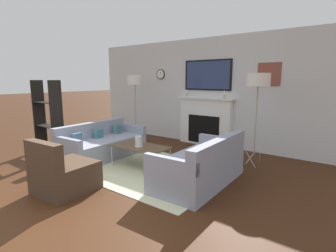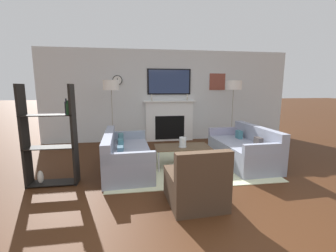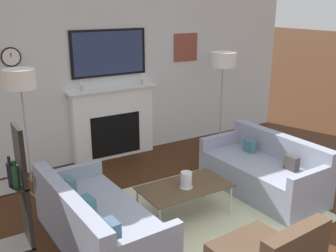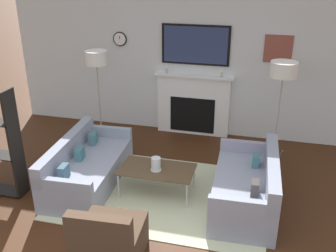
% 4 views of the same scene
% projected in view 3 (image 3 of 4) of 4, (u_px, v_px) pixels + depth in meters
% --- Properties ---
extents(fireplace_wall, '(7.47, 0.28, 2.70)m').
position_uv_depth(fireplace_wall, '(110.00, 85.00, 6.55)').
color(fireplace_wall, silver).
rests_on(fireplace_wall, ground_plane).
extents(area_rug, '(3.10, 2.14, 0.01)m').
position_uv_depth(area_rug, '(190.00, 214.00, 4.96)').
color(area_rug, beige).
rests_on(area_rug, ground_plane).
extents(couch_left, '(0.95, 1.93, 0.74)m').
position_uv_depth(couch_left, '(97.00, 224.00, 4.27)').
color(couch_left, '#8A8FA2').
rests_on(couch_left, ground_plane).
extents(couch_right, '(0.92, 1.77, 0.79)m').
position_uv_depth(couch_right, '(264.00, 172.00, 5.50)').
color(couch_right, '#8A8FA2').
rests_on(couch_right, ground_plane).
extents(coffee_table, '(1.11, 0.62, 0.42)m').
position_uv_depth(coffee_table, '(185.00, 188.00, 4.80)').
color(coffee_table, '#4C3823').
rests_on(coffee_table, ground_plane).
extents(hurricane_candle, '(0.16, 0.16, 0.20)m').
position_uv_depth(hurricane_candle, '(186.00, 181.00, 4.74)').
color(hurricane_candle, silver).
rests_on(hurricane_candle, coffee_table).
extents(floor_lamp_left, '(0.39, 0.39, 1.79)m').
position_uv_depth(floor_lamp_left, '(20.00, 81.00, 4.84)').
color(floor_lamp_left, '#9E998E').
rests_on(floor_lamp_left, ground_plane).
extents(floor_lamp_right, '(0.43, 0.43, 1.80)m').
position_uv_depth(floor_lamp_right, '(223.00, 61.00, 6.43)').
color(floor_lamp_right, '#9E998E').
rests_on(floor_lamp_right, ground_plane).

